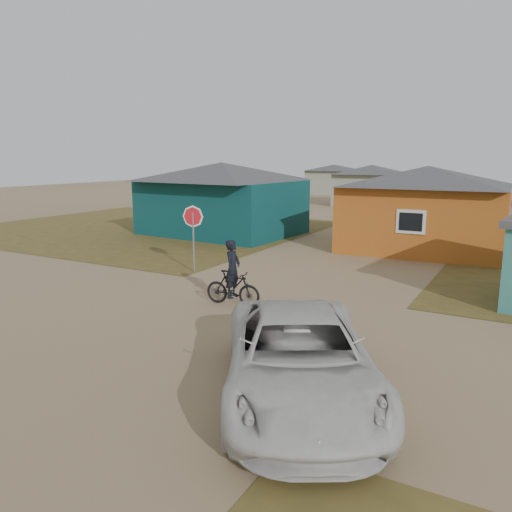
# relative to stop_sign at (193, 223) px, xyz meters

# --- Properties ---
(ground) EXTENTS (120.00, 120.00, 0.00)m
(ground) POSITION_rel_stop_sign_xyz_m (4.14, -4.83, -1.86)
(ground) COLOR #8F7552
(grass_nw) EXTENTS (20.00, 18.00, 0.00)m
(grass_nw) POSITION_rel_stop_sign_xyz_m (-9.86, 8.17, -1.85)
(grass_nw) COLOR brown
(grass_nw) RESTS_ON ground
(house_teal) EXTENTS (8.93, 7.08, 4.00)m
(house_teal) POSITION_rel_stop_sign_xyz_m (-4.36, 8.67, 0.20)
(house_teal) COLOR #0A3638
(house_teal) RESTS_ON ground
(house_yellow) EXTENTS (7.72, 6.76, 3.90)m
(house_yellow) POSITION_rel_stop_sign_xyz_m (6.64, 9.17, 0.14)
(house_yellow) COLOR #B35B1B
(house_yellow) RESTS_ON ground
(house_pale_west) EXTENTS (7.04, 6.15, 3.60)m
(house_pale_west) POSITION_rel_stop_sign_xyz_m (-1.86, 29.17, -0.00)
(house_pale_west) COLOR gray
(house_pale_west) RESTS_ON ground
(house_pale_north) EXTENTS (6.28, 5.81, 3.40)m
(house_pale_north) POSITION_rel_stop_sign_xyz_m (-9.86, 41.17, -0.11)
(house_pale_north) COLOR gray
(house_pale_north) RESTS_ON ground
(stop_sign) EXTENTS (0.82, 0.19, 2.54)m
(stop_sign) POSITION_rel_stop_sign_xyz_m (0.00, 0.00, 0.00)
(stop_sign) COLOR gray
(stop_sign) RESTS_ON ground
(cyclist) EXTENTS (1.77, 0.66, 1.95)m
(cyclist) POSITION_rel_stop_sign_xyz_m (3.56, -2.94, -1.15)
(cyclist) COLOR black
(cyclist) RESTS_ON ground
(vehicle) EXTENTS (5.04, 6.16, 1.56)m
(vehicle) POSITION_rel_stop_sign_xyz_m (7.66, -7.29, -1.08)
(vehicle) COLOR silver
(vehicle) RESTS_ON ground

